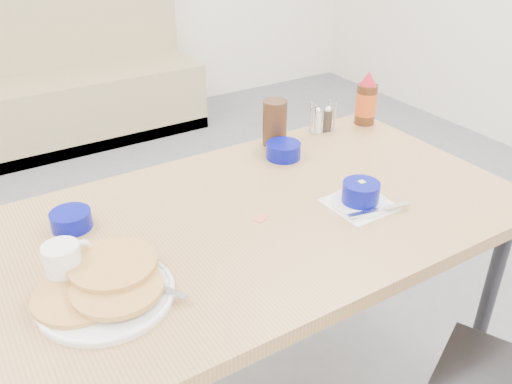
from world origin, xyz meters
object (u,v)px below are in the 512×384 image
creamer_bowl (71,220)px  syrup_bottle (366,101)px  grits_setting (361,196)px  dining_table (262,231)px  coffee_mug (65,262)px  amber_tumbler (275,123)px  booth_bench (51,90)px  condiment_caddy (322,121)px  butter_bowl (283,151)px  pancake_plate (105,288)px

creamer_bowl → syrup_bottle: (1.09, 0.13, 0.06)m
grits_setting → syrup_bottle: syrup_bottle is taller
dining_table → syrup_bottle: syrup_bottle is taller
coffee_mug → amber_tumbler: size_ratio=0.76×
dining_table → coffee_mug: (-0.51, -0.01, 0.11)m
booth_bench → creamer_bowl: booth_bench is taller
dining_table → condiment_caddy: (0.46, 0.34, 0.10)m
amber_tumbler → grits_setting: bearing=-93.1°
butter_bowl → condiment_caddy: bearing=23.5°
pancake_plate → amber_tumbler: size_ratio=1.93×
booth_bench → dining_table: (0.00, -2.53, 0.35)m
booth_bench → coffee_mug: size_ratio=16.64×
grits_setting → creamer_bowl: (-0.69, 0.30, -0.01)m
coffee_mug → grits_setting: (0.75, -0.10, -0.02)m
booth_bench → syrup_bottle: (0.64, -2.22, 0.49)m
coffee_mug → butter_bowl: 0.79m
pancake_plate → condiment_caddy: (0.93, 0.45, 0.02)m
dining_table → condiment_caddy: size_ratio=13.24×
dining_table → amber_tumbler: bearing=52.1°
pancake_plate → butter_bowl: bearing=26.7°
booth_bench → coffee_mug: bearing=-101.4°
amber_tumbler → creamer_bowl: bearing=-168.1°
dining_table → syrup_bottle: (0.64, 0.32, 0.15)m
pancake_plate → grits_setting: size_ratio=1.57×
booth_bench → creamer_bowl: bearing=-100.8°
pancake_plate → grits_setting: grits_setting is taller
grits_setting → butter_bowl: 0.35m
dining_table → pancake_plate: size_ratio=4.83×
creamer_bowl → condiment_caddy: condiment_caddy is taller
syrup_bottle → amber_tumbler: bearing=176.5°
pancake_plate → amber_tumbler: 0.86m
condiment_caddy → amber_tumbler: bearing=-169.3°
booth_bench → grits_setting: 2.69m
coffee_mug → condiment_caddy: bearing=19.7°
dining_table → creamer_bowl: (-0.45, 0.19, 0.08)m
coffee_mug → grits_setting: coffee_mug is taller
booth_bench → dining_table: booth_bench is taller
dining_table → creamer_bowl: 0.49m
butter_bowl → amber_tumbler: amber_tumbler is taller
grits_setting → butter_bowl: (-0.01, 0.35, -0.01)m
butter_bowl → syrup_bottle: 0.42m
coffee_mug → syrup_bottle: bearing=15.8°
grits_setting → booth_bench: bearing=95.2°
creamer_bowl → condiment_caddy: (0.91, 0.15, 0.01)m
amber_tumbler → booth_bench: bearing=96.9°
amber_tumbler → condiment_caddy: (0.20, 0.00, -0.04)m
pancake_plate → coffee_mug: size_ratio=2.54×
coffee_mug → grits_setting: size_ratio=0.62×
booth_bench → pancake_plate: booth_bench is taller
creamer_bowl → amber_tumbler: size_ratio=0.68×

